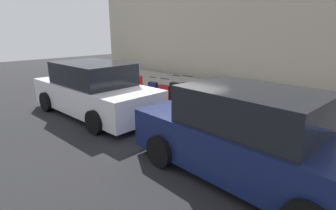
{
  "coord_description": "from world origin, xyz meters",
  "views": [
    {
      "loc": [
        -5.52,
        5.81,
        2.63
      ],
      "look_at": [
        -0.34,
        0.64,
        0.53
      ],
      "focal_mm": 28.15,
      "sensor_mm": 36.0,
      "label": 1
    }
  ],
  "objects_px": {
    "suitcase_navy_2": "(241,110)",
    "suitcase_navy_9": "(153,90)",
    "suitcase_black_0": "(281,119)",
    "fire_hydrant": "(140,84)",
    "suitcase_silver_5": "(200,99)",
    "suitcase_maroon_6": "(188,94)",
    "suitcase_red_1": "(261,113)",
    "suitcase_red_8": "(165,92)",
    "parked_car_white_1": "(94,91)",
    "suitcase_teal_3": "(229,104)",
    "parked_car_navy_0": "(248,138)",
    "bollard_post": "(129,81)",
    "suitcase_olive_4": "(213,103)",
    "suitcase_black_7": "(176,92)"
  },
  "relations": [
    {
      "from": "suitcase_navy_2",
      "to": "suitcase_navy_9",
      "type": "relative_size",
      "value": 0.96
    },
    {
      "from": "suitcase_navy_9",
      "to": "suitcase_black_0",
      "type": "bearing_deg",
      "value": -178.43
    },
    {
      "from": "suitcase_navy_9",
      "to": "fire_hydrant",
      "type": "xyz_separation_m",
      "value": [
        0.87,
        -0.08,
        0.1
      ]
    },
    {
      "from": "suitcase_silver_5",
      "to": "suitcase_maroon_6",
      "type": "height_order",
      "value": "suitcase_maroon_6"
    },
    {
      "from": "suitcase_red_1",
      "to": "suitcase_red_8",
      "type": "bearing_deg",
      "value": 0.71
    },
    {
      "from": "suitcase_red_1",
      "to": "suitcase_navy_2",
      "type": "bearing_deg",
      "value": 12.6
    },
    {
      "from": "suitcase_maroon_6",
      "to": "parked_car_white_1",
      "type": "xyz_separation_m",
      "value": [
        1.74,
        2.51,
        0.25
      ]
    },
    {
      "from": "suitcase_teal_3",
      "to": "parked_car_navy_0",
      "type": "height_order",
      "value": "parked_car_navy_0"
    },
    {
      "from": "suitcase_navy_9",
      "to": "suitcase_silver_5",
      "type": "bearing_deg",
      "value": -178.87
    },
    {
      "from": "suitcase_navy_9",
      "to": "bollard_post",
      "type": "relative_size",
      "value": 0.92
    },
    {
      "from": "fire_hydrant",
      "to": "parked_car_white_1",
      "type": "relative_size",
      "value": 0.15
    },
    {
      "from": "fire_hydrant",
      "to": "suitcase_red_8",
      "type": "bearing_deg",
      "value": -178.68
    },
    {
      "from": "parked_car_navy_0",
      "to": "suitcase_teal_3",
      "type": "bearing_deg",
      "value": -51.99
    },
    {
      "from": "suitcase_olive_4",
      "to": "suitcase_navy_9",
      "type": "height_order",
      "value": "suitcase_olive_4"
    },
    {
      "from": "suitcase_black_0",
      "to": "suitcase_black_7",
      "type": "height_order",
      "value": "suitcase_black_7"
    },
    {
      "from": "suitcase_olive_4",
      "to": "suitcase_navy_2",
      "type": "bearing_deg",
      "value": -179.31
    },
    {
      "from": "suitcase_navy_2",
      "to": "suitcase_navy_9",
      "type": "distance_m",
      "value": 3.75
    },
    {
      "from": "suitcase_black_7",
      "to": "suitcase_red_8",
      "type": "distance_m",
      "value": 0.58
    },
    {
      "from": "suitcase_teal_3",
      "to": "fire_hydrant",
      "type": "distance_m",
      "value": 4.14
    },
    {
      "from": "suitcase_teal_3",
      "to": "suitcase_red_8",
      "type": "relative_size",
      "value": 1.19
    },
    {
      "from": "suitcase_black_7",
      "to": "parked_car_navy_0",
      "type": "height_order",
      "value": "parked_car_navy_0"
    },
    {
      "from": "suitcase_olive_4",
      "to": "fire_hydrant",
      "type": "relative_size",
      "value": 1.19
    },
    {
      "from": "suitcase_silver_5",
      "to": "suitcase_navy_9",
      "type": "height_order",
      "value": "suitcase_navy_9"
    },
    {
      "from": "suitcase_navy_2",
      "to": "suitcase_olive_4",
      "type": "relative_size",
      "value": 0.85
    },
    {
      "from": "suitcase_maroon_6",
      "to": "suitcase_navy_9",
      "type": "bearing_deg",
      "value": 2.03
    },
    {
      "from": "suitcase_teal_3",
      "to": "suitcase_red_8",
      "type": "bearing_deg",
      "value": 0.56
    },
    {
      "from": "suitcase_olive_4",
      "to": "suitcase_red_8",
      "type": "bearing_deg",
      "value": -2.15
    },
    {
      "from": "suitcase_olive_4",
      "to": "fire_hydrant",
      "type": "height_order",
      "value": "suitcase_olive_4"
    },
    {
      "from": "parked_car_navy_0",
      "to": "suitcase_maroon_6",
      "type": "bearing_deg",
      "value": -34.82
    },
    {
      "from": "suitcase_silver_5",
      "to": "bollard_post",
      "type": "bearing_deg",
      "value": 1.82
    },
    {
      "from": "suitcase_maroon_6",
      "to": "parked_car_navy_0",
      "type": "bearing_deg",
      "value": 145.18
    },
    {
      "from": "suitcase_black_7",
      "to": "suitcase_silver_5",
      "type": "bearing_deg",
      "value": 176.78
    },
    {
      "from": "suitcase_red_1",
      "to": "suitcase_navy_9",
      "type": "relative_size",
      "value": 1.13
    },
    {
      "from": "suitcase_red_1",
      "to": "suitcase_red_8",
      "type": "xyz_separation_m",
      "value": [
        3.75,
        0.05,
        -0.04
      ]
    },
    {
      "from": "suitcase_navy_2",
      "to": "suitcase_maroon_6",
      "type": "height_order",
      "value": "suitcase_maroon_6"
    },
    {
      "from": "suitcase_maroon_6",
      "to": "suitcase_red_8",
      "type": "bearing_deg",
      "value": -2.48
    },
    {
      "from": "suitcase_black_7",
      "to": "bollard_post",
      "type": "height_order",
      "value": "suitcase_black_7"
    },
    {
      "from": "suitcase_olive_4",
      "to": "parked_car_navy_0",
      "type": "xyz_separation_m",
      "value": [
        -2.53,
        2.48,
        0.36
      ]
    },
    {
      "from": "suitcase_olive_4",
      "to": "suitcase_silver_5",
      "type": "bearing_deg",
      "value": -1.97
    },
    {
      "from": "suitcase_silver_5",
      "to": "parked_car_navy_0",
      "type": "bearing_deg",
      "value": 140.8
    },
    {
      "from": "suitcase_navy_2",
      "to": "suitcase_maroon_6",
      "type": "xyz_separation_m",
      "value": [
        2.06,
        -0.02,
        0.11
      ]
    },
    {
      "from": "suitcase_black_0",
      "to": "suitcase_maroon_6",
      "type": "relative_size",
      "value": 0.83
    },
    {
      "from": "suitcase_red_1",
      "to": "parked_car_navy_0",
      "type": "xyz_separation_m",
      "value": [
        -1.02,
        2.61,
        0.34
      ]
    },
    {
      "from": "parked_car_white_1",
      "to": "suitcase_olive_4",
      "type": "bearing_deg",
      "value": -138.61
    },
    {
      "from": "suitcase_maroon_6",
      "to": "bollard_post",
      "type": "bearing_deg",
      "value": 2.43
    },
    {
      "from": "suitcase_red_8",
      "to": "suitcase_navy_2",
      "type": "bearing_deg",
      "value": 178.73
    },
    {
      "from": "suitcase_teal_3",
      "to": "parked_car_white_1",
      "type": "relative_size",
      "value": 0.19
    },
    {
      "from": "suitcase_silver_5",
      "to": "suitcase_red_8",
      "type": "height_order",
      "value": "suitcase_red_8"
    },
    {
      "from": "suitcase_navy_2",
      "to": "suitcase_red_8",
      "type": "height_order",
      "value": "suitcase_red_8"
    },
    {
      "from": "suitcase_olive_4",
      "to": "suitcase_red_8",
      "type": "xyz_separation_m",
      "value": [
        2.23,
        -0.08,
        -0.02
      ]
    }
  ]
}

